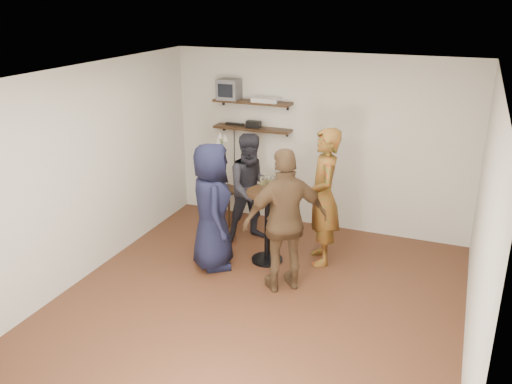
% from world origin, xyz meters
% --- Properties ---
extents(room, '(4.58, 5.08, 2.68)m').
position_xyz_m(room, '(0.00, 0.00, 1.30)').
color(room, '#472717').
rests_on(room, ground).
extents(shelf_upper, '(1.20, 0.25, 0.04)m').
position_xyz_m(shelf_upper, '(-1.00, 2.38, 1.85)').
color(shelf_upper, black).
rests_on(shelf_upper, room).
extents(shelf_lower, '(1.20, 0.25, 0.04)m').
position_xyz_m(shelf_lower, '(-1.00, 2.38, 1.45)').
color(shelf_lower, black).
rests_on(shelf_lower, room).
extents(crt_monitor, '(0.32, 0.30, 0.30)m').
position_xyz_m(crt_monitor, '(-1.37, 2.38, 2.02)').
color(crt_monitor, '#59595B').
rests_on(crt_monitor, shelf_upper).
extents(dvd_deck, '(0.40, 0.24, 0.06)m').
position_xyz_m(dvd_deck, '(-0.78, 2.38, 1.90)').
color(dvd_deck, silver).
rests_on(dvd_deck, shelf_upper).
extents(radio, '(0.22, 0.10, 0.10)m').
position_xyz_m(radio, '(-0.98, 2.38, 1.52)').
color(radio, black).
rests_on(radio, shelf_lower).
extents(power_strip, '(0.30, 0.05, 0.03)m').
position_xyz_m(power_strip, '(-1.31, 2.42, 1.48)').
color(power_strip, black).
rests_on(power_strip, shelf_lower).
extents(side_table, '(0.57, 0.57, 0.55)m').
position_xyz_m(side_table, '(-1.36, 2.04, 0.46)').
color(side_table, black).
rests_on(side_table, room).
extents(vase_lilies, '(0.19, 0.19, 0.93)m').
position_xyz_m(vase_lilies, '(-1.36, 2.04, 0.84)').
color(vase_lilies, white).
rests_on(vase_lilies, side_table).
extents(drinks_table, '(0.54, 0.54, 0.99)m').
position_xyz_m(drinks_table, '(-0.26, 1.07, 0.64)').
color(drinks_table, black).
rests_on(drinks_table, room).
extents(wine_glass_fl, '(0.06, 0.06, 0.19)m').
position_xyz_m(wine_glass_fl, '(-0.33, 1.05, 1.12)').
color(wine_glass_fl, silver).
rests_on(wine_glass_fl, drinks_table).
extents(wine_glass_fr, '(0.07, 0.07, 0.21)m').
position_xyz_m(wine_glass_fr, '(-0.19, 1.06, 1.13)').
color(wine_glass_fr, silver).
rests_on(wine_glass_fr, drinks_table).
extents(wine_glass_bl, '(0.06, 0.06, 0.19)m').
position_xyz_m(wine_glass_bl, '(-0.30, 1.14, 1.12)').
color(wine_glass_bl, silver).
rests_on(wine_glass_bl, drinks_table).
extents(wine_glass_br, '(0.07, 0.07, 0.22)m').
position_xyz_m(wine_glass_br, '(-0.23, 1.08, 1.14)').
color(wine_glass_br, silver).
rests_on(wine_glass_br, drinks_table).
extents(person_plaid, '(0.65, 0.77, 1.81)m').
position_xyz_m(person_plaid, '(0.40, 1.35, 0.90)').
color(person_plaid, red).
rests_on(person_plaid, room).
extents(person_dark, '(0.97, 0.94, 1.57)m').
position_xyz_m(person_dark, '(-0.71, 1.64, 0.78)').
color(person_dark, black).
rests_on(person_dark, room).
extents(person_navy, '(0.88, 0.97, 1.66)m').
position_xyz_m(person_navy, '(-0.87, 0.69, 0.83)').
color(person_navy, black).
rests_on(person_navy, room).
extents(person_brown, '(1.07, 0.96, 1.75)m').
position_xyz_m(person_brown, '(0.17, 0.51, 0.87)').
color(person_brown, '#4F3721').
rests_on(person_brown, room).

